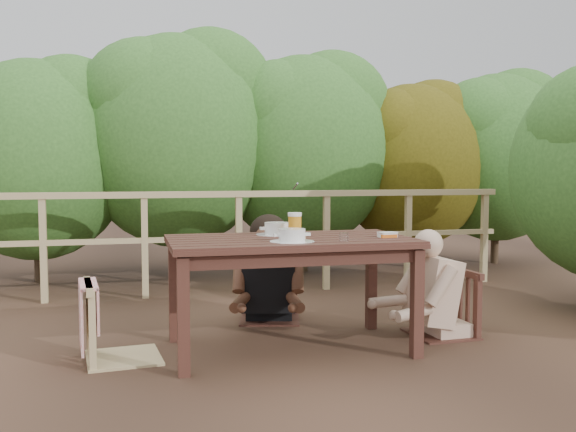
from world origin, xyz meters
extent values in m
plane|color=#4B3123|center=(0.00, 0.00, 0.00)|extent=(60.00, 60.00, 0.00)
cube|color=#391E17|center=(0.00, 0.00, 0.37)|extent=(1.61, 0.90, 0.74)
cube|color=tan|center=(-1.09, 0.05, 0.48)|extent=(0.52, 0.52, 0.96)
cube|color=#391E17|center=(0.05, 0.85, 0.47)|extent=(0.57, 0.57, 0.95)
cube|color=#391E17|center=(1.16, 0.08, 0.45)|extent=(0.47, 0.47, 0.90)
cube|color=tan|center=(0.00, 2.00, 0.51)|extent=(5.60, 0.10, 1.01)
cylinder|color=white|center=(-0.04, -0.21, 0.79)|extent=(0.29, 0.29, 0.10)
cylinder|color=silver|center=(-0.03, 0.23, 0.79)|extent=(0.30, 0.30, 0.10)
ellipsoid|color=olive|center=(0.00, -0.19, 0.78)|extent=(0.12, 0.09, 0.07)
cylinder|color=orange|center=(0.04, 0.04, 0.83)|extent=(0.09, 0.09, 0.18)
cylinder|color=white|center=(0.27, -0.31, 0.78)|extent=(0.06, 0.06, 0.07)
cube|color=white|center=(0.64, -0.13, 0.77)|extent=(0.13, 0.10, 0.05)
camera|label=1|loc=(-1.04, -4.03, 1.20)|focal=39.06mm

